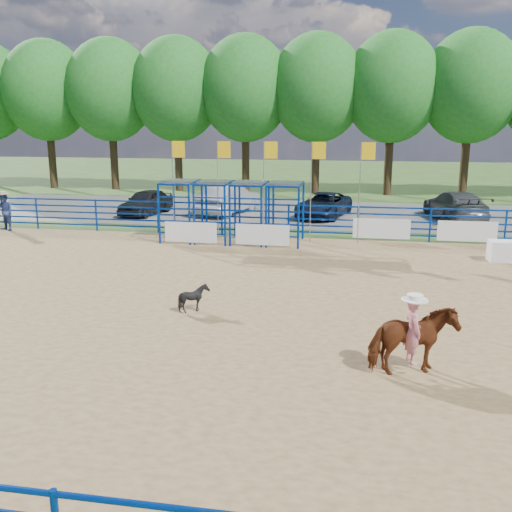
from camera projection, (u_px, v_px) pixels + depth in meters
name	position (u px, v px, depth m)	size (l,w,h in m)	color
ground	(245.00, 310.00, 15.57)	(120.00, 120.00, 0.00)	#3B5A24
arena_dirt	(245.00, 310.00, 15.57)	(30.00, 20.00, 0.02)	#987A4C
gravel_strip	(303.00, 213.00, 31.86)	(40.00, 10.00, 0.01)	gray
announcer_table	(509.00, 251.00, 20.80)	(1.43, 0.67, 0.76)	white
horse_and_rider	(412.00, 335.00, 11.44)	(1.88, 1.32, 2.37)	#672F14
calf	(194.00, 298.00, 15.35)	(0.61, 0.69, 0.76)	black
spectator_cowboy	(5.00, 211.00, 26.45)	(1.05, 0.95, 1.82)	navy
car_a	(146.00, 202.00, 31.24)	(1.61, 4.01, 1.37)	black
car_b	(228.00, 199.00, 31.46)	(1.68, 4.81, 1.59)	gray
car_c	(323.00, 205.00, 30.40)	(2.13, 4.63, 1.29)	black
car_d	(455.00, 206.00, 29.50)	(2.09, 5.14, 1.49)	#505052
perimeter_fence	(245.00, 284.00, 15.40)	(30.10, 20.10, 1.50)	navy
chute_assembly	(241.00, 213.00, 24.06)	(19.32, 2.41, 4.20)	navy
treeline	(317.00, 83.00, 38.73)	(56.40, 6.40, 11.24)	#3F2B19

